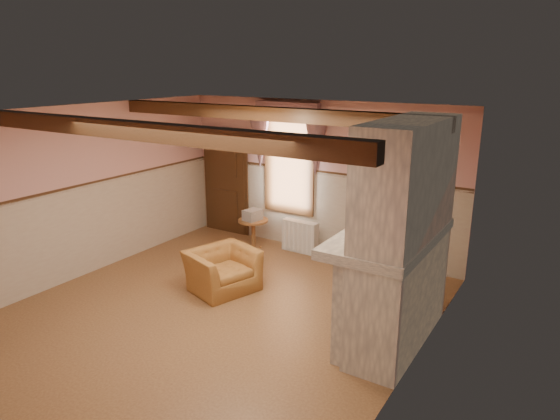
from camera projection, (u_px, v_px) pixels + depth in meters
The scene contains 25 objects.
floor at pixel (218, 311), 7.13m from camera, with size 5.50×6.00×0.01m, color brown.
ceiling at pixel (210, 113), 6.35m from camera, with size 5.50×6.00×0.01m, color silver.
wall_back at pixel (318, 177), 9.18m from camera, with size 5.50×0.02×2.80m, color #CB908C.
wall_left at pixel (83, 192), 8.13m from camera, with size 0.02×6.00×2.80m, color #CB908C.
wall_right at pixel (415, 258), 5.34m from camera, with size 0.02×6.00×2.80m, color #CB908C.
wainscot at pixel (216, 263), 6.92m from camera, with size 5.50×6.00×1.50m, color #BDAE98, non-canonical shape.
chair_rail at pixel (214, 211), 6.71m from camera, with size 5.50×6.00×0.08m, color black, non-canonical shape.
firebox at pixel (367, 300), 6.47m from camera, with size 0.20×0.95×0.90m, color black.
armchair at pixel (222, 270), 7.75m from camera, with size 0.99×0.87×0.64m, color #9E662D.
side_table at pixel (253, 233), 9.61m from camera, with size 0.57×0.57×0.55m, color brown.
book_stack at pixel (252, 215), 9.47m from camera, with size 0.26×0.32×0.20m, color #B7AD8C.
radiator at pixel (300, 236), 9.34m from camera, with size 0.70×0.18×0.60m, color silver.
bowl at pixel (388, 231), 6.02m from camera, with size 0.32×0.32×0.08m, color brown.
mantel_clock at pixel (409, 211), 6.65m from camera, with size 0.14×0.24×0.20m, color black.
oil_lamp at pixel (404, 212), 6.46m from camera, with size 0.11×0.11×0.28m, color #C38C37.
candle_red at pixel (378, 235), 5.75m from camera, with size 0.06×0.06×0.16m, color #A3142B.
jar_yellow at pixel (376, 238), 5.70m from camera, with size 0.06×0.06×0.12m, color yellow.
fireplace at pixel (404, 237), 5.99m from camera, with size 0.85×2.00×2.80m, color gray.
mantel at pixel (389, 237), 6.10m from camera, with size 1.05×2.05×0.12m, color gray.
overmantel_mirror at pixel (377, 187), 6.02m from camera, with size 0.06×1.44×1.04m, color silver.
door at pixel (226, 183), 10.30m from camera, with size 1.10×0.10×2.10m, color black.
window at pixel (289, 161), 9.39m from camera, with size 1.06×0.08×2.02m, color white.
window_drapes at pixel (287, 130), 9.15m from camera, with size 1.30×0.14×1.40m, color gray.
ceiling_beam_front at pixel (140, 131), 5.40m from camera, with size 5.50×0.18×0.20m, color black.
ceiling_beam_back at pixel (263, 113), 7.35m from camera, with size 5.50×0.18×0.20m, color black.
Camera 1 is at (4.16, -5.00, 3.38)m, focal length 32.00 mm.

